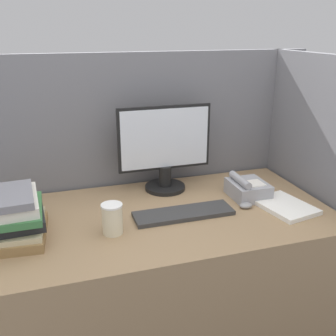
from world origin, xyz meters
name	(u,v)px	position (x,y,z in m)	size (l,w,h in m)	color
cubicle_panel_rear	(137,183)	(0.00, 0.85, 0.71)	(2.00, 0.04, 1.42)	slate
cubicle_panel_right	(310,194)	(0.84, 0.44, 0.71)	(0.04, 0.87, 1.42)	slate
desk	(159,281)	(0.00, 0.41, 0.36)	(1.60, 0.81, 0.73)	#937551
monitor	(165,151)	(0.12, 0.69, 0.94)	(0.49, 0.21, 0.44)	black
keyboard	(184,213)	(0.11, 0.36, 0.74)	(0.46, 0.14, 0.02)	#333333
mouse	(246,205)	(0.41, 0.35, 0.74)	(0.06, 0.04, 0.03)	gray
coffee_cup	(112,219)	(-0.23, 0.30, 0.79)	(0.09, 0.09, 0.13)	beige
book_stack	(13,217)	(-0.61, 0.38, 0.83)	(0.26, 0.32, 0.20)	olive
desk_telephone	(247,189)	(0.48, 0.46, 0.77)	(0.17, 0.20, 0.12)	#99999E
paper_pile	(285,206)	(0.59, 0.29, 0.74)	(0.25, 0.31, 0.02)	white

